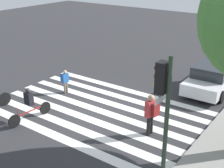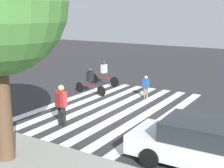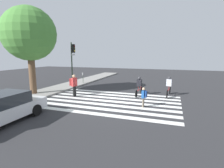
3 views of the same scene
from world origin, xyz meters
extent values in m
plane|color=#2D2D30|center=(0.00, 0.00, 0.00)|extent=(60.00, 60.00, 0.00)
cube|color=gray|center=(0.00, 6.25, 0.07)|extent=(36.00, 2.50, 0.14)
cube|color=white|center=(-2.86, 0.00, 0.00)|extent=(0.48, 10.00, 0.01)
cube|color=white|center=(-1.90, 0.00, 0.00)|extent=(0.48, 10.00, 0.01)
cube|color=white|center=(-0.95, 0.00, 0.00)|extent=(0.48, 10.00, 0.01)
cube|color=white|center=(0.00, 0.00, 0.00)|extent=(0.48, 10.00, 0.01)
cube|color=white|center=(0.95, 0.00, 0.00)|extent=(0.48, 10.00, 0.01)
cube|color=white|center=(1.90, 0.00, 0.00)|extent=(0.48, 10.00, 0.01)
cube|color=white|center=(2.86, 0.00, 0.00)|extent=(0.48, 10.00, 0.01)
cylinder|color=#283828|center=(3.76, 5.38, 2.29)|extent=(0.12, 0.12, 4.58)
cube|color=black|center=(3.76, 5.17, 3.96)|extent=(0.32, 0.26, 0.84)
cube|color=silver|center=(3.76, 5.17, 3.36)|extent=(0.60, 0.02, 0.16)
sphere|color=#590F0F|center=(3.76, 5.01, 4.19)|extent=(0.15, 0.15, 0.15)
sphere|color=#59470F|center=(3.76, 5.01, 3.96)|extent=(0.15, 0.15, 0.15)
sphere|color=gold|center=(3.76, 5.01, 3.73)|extent=(0.15, 0.15, 0.15)
cylinder|color=#283828|center=(6.09, 5.44, 0.51)|extent=(0.06, 0.06, 1.02)
cylinder|color=gray|center=(6.09, 5.44, 1.13)|extent=(0.15, 0.15, 0.22)
sphere|color=gray|center=(6.09, 5.44, 1.24)|extent=(0.14, 0.14, 0.14)
cylinder|color=brown|center=(-0.23, 6.69, 1.70)|extent=(0.53, 0.53, 3.40)
sphere|color=#478438|center=(-0.23, 6.69, 5.01)|extent=(4.28, 4.28, 4.28)
cylinder|color=black|center=(0.38, 3.16, 0.42)|extent=(0.16, 0.16, 0.85)
cylinder|color=black|center=(0.60, 3.16, 0.42)|extent=(0.16, 0.16, 0.85)
cube|color=#B73333|center=(0.49, 3.16, 1.18)|extent=(0.53, 0.32, 0.67)
sphere|color=tan|center=(0.49, 3.16, 1.65)|extent=(0.26, 0.26, 0.26)
cube|color=maroon|center=(0.45, 3.36, 1.18)|extent=(0.40, 0.24, 0.56)
cylinder|color=#6B6051|center=(-0.72, -2.62, 0.31)|extent=(0.12, 0.12, 0.61)
cylinder|color=#6B6051|center=(-0.56, -2.62, 0.31)|extent=(0.12, 0.12, 0.61)
cube|color=#1E5199|center=(-0.64, -2.62, 0.86)|extent=(0.38, 0.21, 0.49)
sphere|color=tan|center=(-0.64, -2.62, 1.20)|extent=(0.19, 0.19, 0.19)
cube|color=navy|center=(-0.61, -2.76, 0.86)|extent=(0.28, 0.16, 0.41)
cylinder|color=black|center=(3.99, -4.17, 0.33)|extent=(0.67, 0.11, 0.67)
cylinder|color=black|center=(2.26, -3.99, 0.33)|extent=(0.67, 0.11, 0.67)
cube|color=maroon|center=(3.12, -4.08, 0.52)|extent=(1.47, 0.18, 0.04)
cylinder|color=maroon|center=(2.82, -4.05, 0.68)|extent=(0.03, 0.03, 0.32)
cylinder|color=maroon|center=(3.77, -4.14, 0.72)|extent=(0.03, 0.03, 0.40)
cube|color=silver|center=(3.12, -4.08, 1.11)|extent=(0.28, 0.42, 0.55)
sphere|color=#333338|center=(3.12, -4.08, 1.51)|extent=(0.22, 0.22, 0.22)
cylinder|color=black|center=(3.39, -1.80, 0.30)|extent=(0.60, 0.08, 0.60)
cylinder|color=black|center=(1.73, -1.69, 0.30)|extent=(0.60, 0.08, 0.60)
cube|color=maroon|center=(2.56, -1.74, 0.47)|extent=(1.41, 0.13, 0.04)
cylinder|color=maroon|center=(2.27, -1.72, 0.63)|extent=(0.03, 0.03, 0.32)
cylinder|color=maroon|center=(3.18, -1.79, 0.67)|extent=(0.03, 0.03, 0.40)
cube|color=black|center=(2.56, -1.74, 1.06)|extent=(0.27, 0.42, 0.55)
sphere|color=#333338|center=(2.56, -1.74, 1.46)|extent=(0.22, 0.22, 0.22)
cylinder|color=black|center=(-4.27, 4.57, 0.32)|extent=(0.64, 0.21, 0.64)
cylinder|color=black|center=(-4.23, 2.72, 0.32)|extent=(0.64, 0.21, 0.64)
camera|label=1|loc=(10.49, 8.44, 6.76)|focal=50.00mm
camera|label=2|loc=(-7.99, 12.72, 4.73)|focal=50.00mm
camera|label=3|loc=(-11.63, -4.34, 3.37)|focal=28.00mm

